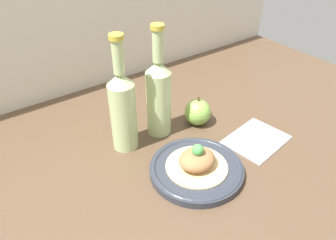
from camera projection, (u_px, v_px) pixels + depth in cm
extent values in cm
cube|color=brown|center=(175.00, 173.00, 86.18)|extent=(180.00, 110.00, 4.00)
cylinder|color=#2D333D|center=(196.00, 170.00, 82.96)|extent=(23.81, 23.81, 1.92)
torus|color=#2D333D|center=(196.00, 168.00, 82.58)|extent=(23.25, 23.25, 1.34)
cylinder|color=#D6BC7F|center=(197.00, 166.00, 82.30)|extent=(15.71, 15.71, 0.40)
ellipsoid|color=#9E6B42|center=(197.00, 159.00, 80.95)|extent=(9.54, 8.11, 4.29)
sphere|color=#4CA34C|center=(198.00, 150.00, 79.20)|extent=(2.96, 2.96, 2.96)
cylinder|color=#B7D18E|center=(124.00, 117.00, 86.99)|extent=(7.06, 7.06, 19.37)
cone|color=#B7D18E|center=(120.00, 79.00, 80.50)|extent=(7.06, 7.06, 3.18)
cylinder|color=#B7D18E|center=(118.00, 57.00, 77.10)|extent=(2.82, 2.82, 8.64)
cylinder|color=gold|center=(116.00, 37.00, 74.27)|extent=(3.53, 3.53, 1.20)
cylinder|color=#B7D18E|center=(159.00, 103.00, 92.40)|extent=(7.06, 7.06, 19.37)
cone|color=#B7D18E|center=(158.00, 67.00, 85.91)|extent=(7.06, 7.06, 3.18)
cylinder|color=#B7D18E|center=(158.00, 46.00, 82.51)|extent=(2.82, 2.82, 8.64)
cylinder|color=gold|center=(157.00, 27.00, 79.68)|extent=(3.53, 3.53, 1.20)
sphere|color=#84B74C|center=(198.00, 112.00, 98.99)|extent=(8.01, 8.01, 8.01)
cylinder|color=brown|center=(198.00, 99.00, 96.32)|extent=(0.64, 0.64, 1.80)
cube|color=#B7BCC6|center=(256.00, 139.00, 94.02)|extent=(18.96, 15.83, 0.80)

